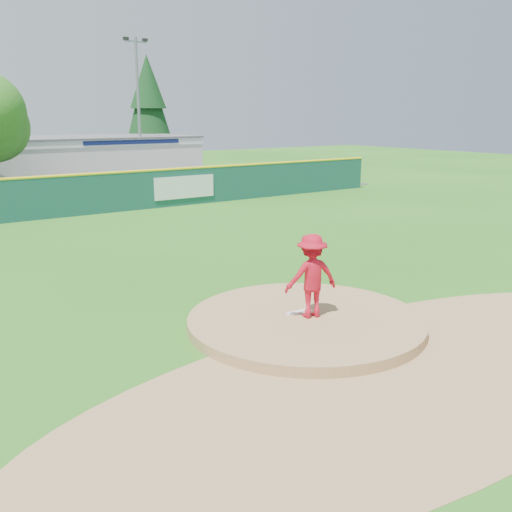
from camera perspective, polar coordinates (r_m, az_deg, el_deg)
ground at (r=13.46m, az=4.96°, el=-7.06°), size 120.00×120.00×0.00m
pitchers_mound at (r=13.46m, az=4.96°, el=-7.06°), size 5.50×5.50×0.50m
pitching_rubber at (r=13.58m, az=4.17°, el=-5.63°), size 0.60×0.15×0.04m
infield_dirt_arc at (r=11.53m, az=14.81°, el=-11.20°), size 15.40×15.40×0.01m
parking_lot at (r=37.76m, az=-22.61°, el=5.55°), size 44.00×16.00×0.02m
pitcher at (r=13.11m, az=5.57°, el=-2.00°), size 1.41×1.03×1.95m
van at (r=34.22m, az=-23.46°, el=5.88°), size 5.38×4.01×1.36m
pool_building_grp at (r=44.01m, az=-16.64°, el=9.25°), size 15.20×8.20×3.31m
fence_banners at (r=28.54m, az=-21.45°, el=5.29°), size 19.56×0.04×1.20m
outfield_fence at (r=28.98m, az=-18.71°, el=5.81°), size 40.00×0.14×2.07m
conifer_tree at (r=50.24m, az=-10.72°, el=14.52°), size 4.40×4.40×9.50m
light_pole_right at (r=42.21m, az=-11.67°, el=14.64°), size 1.75×0.25×10.00m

